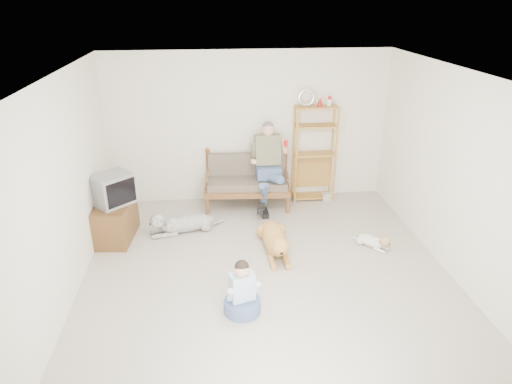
{
  "coord_description": "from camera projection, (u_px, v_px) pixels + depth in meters",
  "views": [
    {
      "loc": [
        -0.73,
        -5.14,
        3.55
      ],
      "look_at": [
        -0.06,
        1.0,
        0.85
      ],
      "focal_mm": 32.0,
      "sensor_mm": 36.0,
      "label": 1
    }
  ],
  "objects": [
    {
      "name": "wall_back",
      "position": [
        249.0,
        128.0,
        8.14
      ],
      "size": [
        5.0,
        0.0,
        5.0
      ],
      "primitive_type": "plane",
      "rotation": [
        1.57,
        0.0,
        0.0
      ],
      "color": "silver",
      "rests_on": "ground"
    },
    {
      "name": "golden_retriever",
      "position": [
        275.0,
        240.0,
        6.79
      ],
      "size": [
        0.36,
        1.42,
        0.43
      ],
      "rotation": [
        0.0,
        0.0,
        0.01
      ],
      "color": "gold",
      "rests_on": "ground"
    },
    {
      "name": "man",
      "position": [
        268.0,
        172.0,
        7.92
      ],
      "size": [
        0.58,
        0.84,
        1.35
      ],
      "color": "slate",
      "rests_on": "loveseat"
    },
    {
      "name": "wall_left",
      "position": [
        60.0,
        196.0,
        5.39
      ],
      "size": [
        0.0,
        5.5,
        5.5
      ],
      "primitive_type": "plane",
      "rotation": [
        1.57,
        0.0,
        1.57
      ],
      "color": "silver",
      "rests_on": "ground"
    },
    {
      "name": "wall_front",
      "position": [
        323.0,
        342.0,
        3.13
      ],
      "size": [
        5.0,
        0.0,
        5.0
      ],
      "primitive_type": "plane",
      "rotation": [
        -1.57,
        0.0,
        0.0
      ],
      "color": "silver",
      "rests_on": "ground"
    },
    {
      "name": "wall_right",
      "position": [
        461.0,
        179.0,
        5.89
      ],
      "size": [
        0.0,
        5.5,
        5.5
      ],
      "primitive_type": "plane",
      "rotation": [
        1.57,
        0.0,
        -1.57
      ],
      "color": "silver",
      "rests_on": "ground"
    },
    {
      "name": "wall_outlet",
      "position": [
        182.0,
        185.0,
        8.43
      ],
      "size": [
        0.12,
        0.02,
        0.08
      ],
      "primitive_type": "cube",
      "color": "white",
      "rests_on": "ground"
    },
    {
      "name": "etagere",
      "position": [
        314.0,
        153.0,
        8.26
      ],
      "size": [
        0.78,
        0.34,
        2.05
      ],
      "color": "gold",
      "rests_on": "ground"
    },
    {
      "name": "child",
      "position": [
        242.0,
        293.0,
        5.45
      ],
      "size": [
        0.45,
        0.45,
        0.71
      ],
      "rotation": [
        0.0,
        0.0,
        0.3
      ],
      "color": "slate",
      "rests_on": "ground"
    },
    {
      "name": "shaggy_dog",
      "position": [
        181.0,
        223.0,
        7.34
      ],
      "size": [
        1.25,
        0.52,
        0.38
      ],
      "rotation": [
        0.0,
        0.0,
        -1.31
      ],
      "color": "white",
      "rests_on": "ground"
    },
    {
      "name": "loveseat",
      "position": [
        247.0,
        180.0,
        8.16
      ],
      "size": [
        1.55,
        0.8,
        0.95
      ],
      "rotation": [
        0.0,
        0.0,
        -0.07
      ],
      "color": "brown",
      "rests_on": "ground"
    },
    {
      "name": "crt_tv",
      "position": [
        113.0,
        189.0,
        6.89
      ],
      "size": [
        0.72,
        0.72,
        0.47
      ],
      "rotation": [
        0.0,
        0.0,
        -0.82
      ],
      "color": "slate",
      "rests_on": "tv_stand"
    },
    {
      "name": "tv_stand",
      "position": [
        115.0,
        221.0,
        7.1
      ],
      "size": [
        0.59,
        0.95,
        0.6
      ],
      "rotation": [
        0.0,
        0.0,
        -0.1
      ],
      "color": "brown",
      "rests_on": "ground"
    },
    {
      "name": "ceiling",
      "position": [
        271.0,
        76.0,
        5.1
      ],
      "size": [
        5.5,
        5.5,
        0.0
      ],
      "primitive_type": "plane",
      "rotation": [
        3.14,
        0.0,
        0.0
      ],
      "color": "white",
      "rests_on": "ground"
    },
    {
      "name": "book_stack",
      "position": [
        327.0,
        196.0,
        8.54
      ],
      "size": [
        0.2,
        0.16,
        0.12
      ],
      "primitive_type": "cube",
      "rotation": [
        0.0,
        0.0,
        0.12
      ],
      "color": "beige",
      "rests_on": "ground"
    },
    {
      "name": "terrier",
      "position": [
        375.0,
        241.0,
        6.9
      ],
      "size": [
        0.47,
        0.54,
        0.25
      ],
      "rotation": [
        0.0,
        0.0,
        0.68
      ],
      "color": "silver",
      "rests_on": "ground"
    },
    {
      "name": "floor",
      "position": [
        268.0,
        279.0,
        6.18
      ],
      "size": [
        5.5,
        5.5,
        0.0
      ],
      "primitive_type": "plane",
      "color": "beige",
      "rests_on": "ground"
    }
  ]
}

